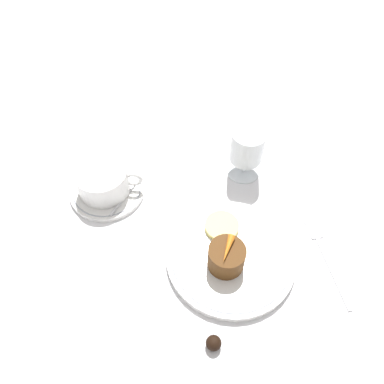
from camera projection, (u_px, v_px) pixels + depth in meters
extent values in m
plane|color=white|center=(218.00, 247.00, 0.67)|extent=(3.00, 3.00, 0.00)
cylinder|color=white|center=(230.00, 256.00, 0.65)|extent=(0.23, 0.23, 0.01)
torus|color=#999EA8|center=(230.00, 255.00, 0.65)|extent=(0.21, 0.21, 0.00)
cylinder|color=white|center=(106.00, 190.00, 0.74)|extent=(0.15, 0.15, 0.01)
torus|color=#999EA8|center=(106.00, 189.00, 0.74)|extent=(0.14, 0.14, 0.00)
cylinder|color=white|center=(102.00, 181.00, 0.72)|extent=(0.10, 0.10, 0.05)
cylinder|color=#331E0F|center=(101.00, 180.00, 0.71)|extent=(0.09, 0.09, 0.04)
torus|color=white|center=(132.00, 180.00, 0.71)|extent=(0.03, 0.01, 0.04)
cube|color=silver|center=(122.00, 199.00, 0.72)|extent=(0.05, 0.08, 0.00)
ellipsoid|color=silver|center=(138.00, 179.00, 0.75)|extent=(0.02, 0.03, 0.00)
cylinder|color=silver|center=(242.00, 170.00, 0.78)|extent=(0.07, 0.07, 0.01)
cylinder|color=silver|center=(243.00, 164.00, 0.76)|extent=(0.01, 0.01, 0.04)
cylinder|color=silver|center=(246.00, 146.00, 0.72)|extent=(0.07, 0.07, 0.07)
cylinder|color=#470A14|center=(245.00, 151.00, 0.73)|extent=(0.06, 0.06, 0.04)
cube|color=silver|center=(332.00, 272.00, 0.64)|extent=(0.03, 0.14, 0.01)
cube|color=silver|center=(311.00, 226.00, 0.69)|extent=(0.03, 0.05, 0.01)
cylinder|color=#563314|center=(225.00, 257.00, 0.62)|extent=(0.06, 0.06, 0.05)
cone|color=orange|center=(227.00, 249.00, 0.59)|extent=(0.03, 0.05, 0.01)
cylinder|color=#EFE075|center=(221.00, 226.00, 0.67)|extent=(0.06, 0.06, 0.01)
sphere|color=black|center=(213.00, 343.00, 0.56)|extent=(0.02, 0.02, 0.02)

